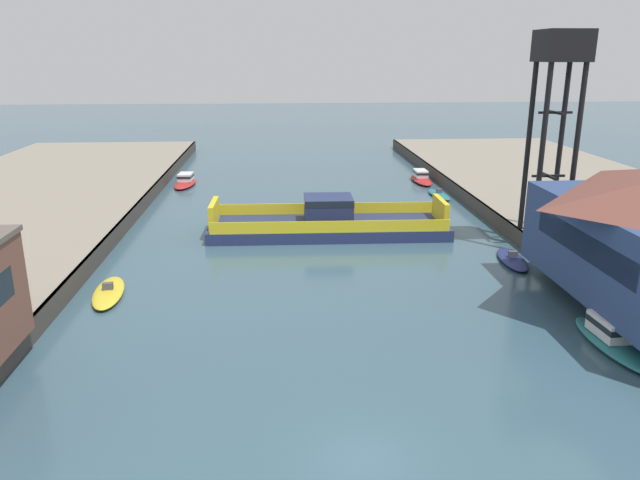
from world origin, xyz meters
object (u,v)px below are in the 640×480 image
object	(u,v)px
chain_ferry	(328,223)
moored_boat_near_left	(439,195)
moored_boat_far_right	(421,177)
crane_tower	(560,73)
moored_boat_mid_right	(512,259)
moored_boat_mid_left	(613,337)
moored_boat_near_right	(185,181)
moored_boat_far_left	(108,292)

from	to	relation	value
chain_ferry	moored_boat_near_left	bearing A→B (deg)	45.52
moored_boat_far_right	crane_tower	world-z (taller)	crane_tower
moored_boat_mid_right	crane_tower	bearing A→B (deg)	40.91
moored_boat_near_left	moored_boat_far_right	xyz separation A→B (m)	(-0.10, 9.18, 0.32)
moored_boat_mid_left	moored_boat_mid_right	world-z (taller)	moored_boat_mid_left
moored_boat_near_left	moored_boat_mid_left	world-z (taller)	moored_boat_mid_left
moored_boat_near_right	moored_boat_far_left	xyz separation A→B (m)	(-0.05, -38.91, -0.30)
moored_boat_far_left	crane_tower	distance (m)	39.47
moored_boat_near_right	moored_boat_far_right	size ratio (longest dim) A/B	0.97
moored_boat_mid_right	moored_boat_far_right	bearing A→B (deg)	89.82
moored_boat_mid_left	crane_tower	bearing A→B (deg)	79.01
moored_boat_far_left	moored_boat_far_right	xyz separation A→B (m)	(31.81, 38.99, 0.31)
moored_boat_near_right	chain_ferry	bearing A→B (deg)	-54.89
moored_boat_far_right	crane_tower	distance (m)	34.04
moored_boat_near_left	crane_tower	distance (m)	26.30
moored_boat_far_left	moored_boat_far_right	distance (m)	50.32
moored_boat_near_left	moored_boat_mid_right	bearing A→B (deg)	-90.49
moored_boat_near_left	crane_tower	size ratio (longest dim) A/B	0.36
moored_boat_near_left	moored_boat_far_left	distance (m)	43.67
moored_boat_mid_right	moored_boat_far_left	bearing A→B (deg)	-170.75
moored_boat_mid_left	moored_boat_mid_right	bearing A→B (deg)	90.73
moored_boat_near_left	moored_boat_far_left	size ratio (longest dim) A/B	0.93
moored_boat_near_left	moored_boat_far_right	bearing A→B (deg)	90.64
crane_tower	moored_boat_near_right	bearing A→B (deg)	139.40
moored_boat_mid_left	moored_boat_far_left	world-z (taller)	moored_boat_mid_left
chain_ferry	moored_boat_far_left	size ratio (longest dim) A/B	3.42
crane_tower	moored_boat_near_left	bearing A→B (deg)	99.66
crane_tower	moored_boat_mid_right	bearing A→B (deg)	-139.09
moored_boat_near_left	chain_ferry	bearing A→B (deg)	-134.48
moored_boat_near_left	moored_boat_far_right	size ratio (longest dim) A/B	0.78
crane_tower	moored_boat_far_right	bearing A→B (deg)	96.97
moored_boat_far_left	moored_boat_far_right	world-z (taller)	moored_boat_far_right
moored_boat_mid_right	moored_boat_near_left	bearing A→B (deg)	89.51
chain_ferry	moored_boat_near_right	bearing A→B (deg)	125.11
moored_boat_near_right	moored_boat_mid_right	xyz separation A→B (m)	(31.65, -33.75, -0.31)
moored_boat_near_left	moored_boat_near_right	size ratio (longest dim) A/B	0.81
moored_boat_mid_right	moored_boat_near_right	bearing A→B (deg)	133.16
moored_boat_near_left	moored_boat_near_right	distance (m)	33.13
crane_tower	moored_boat_far_left	bearing A→B (deg)	-166.57
moored_boat_near_right	crane_tower	xyz separation A→B (m)	(35.49, -30.42, 14.64)
chain_ferry	moored_boat_near_left	distance (m)	21.20
moored_boat_far_right	chain_ferry	bearing A→B (deg)	-121.25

